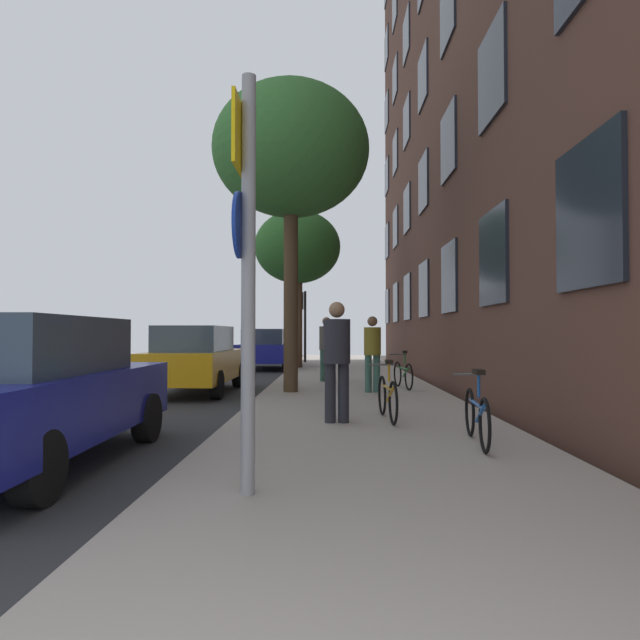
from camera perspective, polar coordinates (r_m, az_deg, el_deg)
ground_plane at (r=15.96m, az=-9.73°, el=-6.59°), size 41.80×41.80×0.00m
road_asphalt at (r=16.48m, az=-16.97°, el=-6.37°), size 7.00×38.00×0.01m
sidewalk at (r=15.69m, az=3.02°, el=-6.48°), size 4.20×38.00×0.12m
building_facade at (r=17.79m, az=12.56°, el=28.43°), size 0.56×27.00×20.55m
sign_post at (r=4.73m, az=-7.64°, el=6.86°), size 0.15×0.60×3.51m
traffic_light at (r=25.88m, az=-1.78°, el=0.69°), size 0.43×0.24×3.31m
tree_near at (r=13.44m, az=-3.00°, el=16.85°), size 3.62×3.62×7.12m
tree_far at (r=22.30m, az=-2.33°, el=7.38°), size 3.42×3.42×6.24m
bicycle_0 at (r=7.03m, az=15.80°, el=-9.35°), size 0.42×1.67×0.91m
bicycle_1 at (r=8.70m, az=6.94°, el=-7.78°), size 0.42×1.64×0.93m
bicycle_2 at (r=13.65m, az=8.53°, el=-5.47°), size 0.42×1.60×0.92m
pedestrian_0 at (r=8.33m, az=1.74°, el=-3.45°), size 0.48×0.48×1.81m
pedestrian_1 at (r=12.66m, az=5.41°, el=-2.96°), size 0.50×0.50×1.72m
pedestrian_2 at (r=15.50m, az=0.66°, el=-2.54°), size 0.48×0.48×1.79m
car_0 at (r=6.80m, az=-27.94°, el=-6.38°), size 1.92×4.35×1.62m
car_1 at (r=13.84m, az=-12.58°, el=-3.89°), size 1.77×4.34×1.62m
car_2 at (r=22.66m, az=-5.48°, el=-2.92°), size 2.07×4.51×1.62m
car_3 at (r=28.66m, az=-4.99°, el=-2.61°), size 1.95×4.31×1.62m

